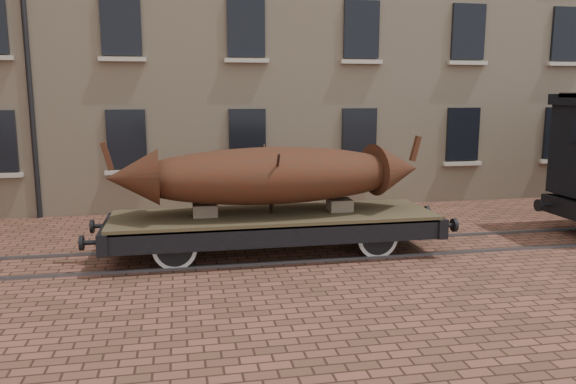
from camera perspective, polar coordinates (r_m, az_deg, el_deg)
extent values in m
plane|color=#523325|center=(13.12, 9.62, -5.67)|extent=(90.00, 90.00, 0.00)
cube|color=beige|center=(23.32, 8.37, 18.53)|extent=(40.00, 10.00, 14.00)
cube|color=black|center=(16.88, -16.08, 5.17)|extent=(1.10, 0.12, 1.70)
cube|color=beige|center=(16.92, -15.94, 1.95)|extent=(1.30, 0.18, 0.12)
cube|color=black|center=(16.93, -4.15, 5.55)|extent=(1.10, 0.12, 1.70)
cube|color=beige|center=(16.97, -4.08, 2.34)|extent=(1.30, 0.18, 0.12)
cube|color=black|center=(17.69, 7.23, 5.69)|extent=(1.10, 0.12, 1.70)
cube|color=beige|center=(17.73, 7.23, 2.62)|extent=(1.30, 0.18, 0.12)
cube|color=black|center=(19.08, 17.32, 5.63)|extent=(1.10, 0.12, 1.70)
cube|color=beige|center=(19.11, 17.26, 2.78)|extent=(1.30, 0.18, 0.12)
cube|color=black|center=(20.96, 25.82, 5.44)|extent=(1.10, 0.12, 1.70)
cube|color=beige|center=(20.99, 25.72, 2.85)|extent=(1.30, 0.18, 0.12)
cube|color=black|center=(16.93, -16.62, 16.02)|extent=(1.10, 0.12, 1.70)
cube|color=beige|center=(16.79, -16.48, 12.82)|extent=(1.30, 0.18, 0.12)
cube|color=black|center=(16.98, -4.29, 16.38)|extent=(1.10, 0.12, 1.70)
cube|color=beige|center=(16.85, -4.22, 13.19)|extent=(1.30, 0.18, 0.12)
cube|color=black|center=(17.74, 7.47, 16.05)|extent=(1.10, 0.12, 1.70)
cube|color=beige|center=(17.61, 7.46, 13.00)|extent=(1.30, 0.18, 0.12)
cube|color=black|center=(19.12, 17.84, 15.23)|extent=(1.10, 0.12, 1.70)
cube|color=beige|center=(19.00, 17.77, 12.39)|extent=(1.30, 0.18, 0.12)
cube|color=black|center=(21.00, 26.51, 14.17)|extent=(1.10, 0.12, 1.70)
cube|color=beige|center=(20.89, 26.40, 11.58)|extent=(1.30, 0.18, 0.12)
cube|color=#59595E|center=(12.46, 10.79, -6.40)|extent=(30.00, 0.08, 0.06)
cube|color=#59595E|center=(13.76, 8.58, -4.76)|extent=(30.00, 0.08, 0.06)
cube|color=#4A3F28|center=(12.25, -1.44, -2.43)|extent=(6.97, 2.05, 0.11)
cube|color=black|center=(11.40, -0.64, -4.54)|extent=(6.97, 0.15, 0.42)
cube|color=black|center=(13.22, -2.12, -2.50)|extent=(6.97, 0.15, 0.42)
cube|color=black|center=(12.24, -17.79, -4.01)|extent=(0.20, 2.14, 0.42)
cylinder|color=black|center=(11.60, -19.46, -4.86)|extent=(0.33, 0.09, 0.09)
cylinder|color=black|center=(11.63, -20.23, -4.88)|extent=(0.07, 0.30, 0.30)
cylinder|color=black|center=(12.94, -18.58, -3.30)|extent=(0.33, 0.09, 0.09)
cylinder|color=black|center=(12.97, -19.28, -3.31)|extent=(0.07, 0.30, 0.30)
cube|color=black|center=(13.32, 13.54, -2.68)|extent=(0.20, 2.14, 0.42)
cylinder|color=black|center=(12.82, 15.89, -3.28)|extent=(0.33, 0.09, 0.09)
cylinder|color=black|center=(12.89, 16.52, -3.24)|extent=(0.07, 0.30, 0.30)
cylinder|color=black|center=(14.04, 13.33, -2.02)|extent=(0.33, 0.09, 0.09)
cylinder|color=black|center=(14.11, 13.92, -1.99)|extent=(0.07, 0.30, 0.30)
cylinder|color=black|center=(12.19, -11.42, -4.76)|extent=(0.09, 1.77, 0.09)
cylinder|color=silver|center=(11.50, -11.43, -5.66)|extent=(0.89, 0.07, 0.89)
cylinder|color=black|center=(11.50, -11.43, -5.66)|extent=(0.73, 0.09, 0.73)
cube|color=black|center=(11.33, -11.48, -4.73)|extent=(0.84, 0.07, 0.09)
cylinder|color=silver|center=(12.89, -11.41, -3.95)|extent=(0.89, 0.07, 0.89)
cylinder|color=black|center=(12.89, -11.41, -3.95)|extent=(0.73, 0.09, 0.73)
cube|color=black|center=(12.95, -11.44, -2.87)|extent=(0.84, 0.07, 0.09)
cylinder|color=black|center=(12.87, 8.02, -3.87)|extent=(0.09, 1.77, 0.09)
cylinder|color=silver|center=(12.21, 9.12, -4.66)|extent=(0.89, 0.07, 0.89)
cylinder|color=black|center=(12.21, 9.12, -4.66)|extent=(0.73, 0.09, 0.73)
cube|color=black|center=(12.06, 9.33, -3.76)|extent=(0.84, 0.07, 0.09)
cylinder|color=silver|center=(13.53, 7.03, -3.16)|extent=(0.89, 0.07, 0.89)
cylinder|color=black|center=(13.53, 7.03, -3.16)|extent=(0.73, 0.09, 0.73)
cube|color=black|center=(13.59, 6.91, -2.14)|extent=(0.84, 0.07, 0.09)
cube|color=black|center=(12.34, -1.43, -4.07)|extent=(3.72, 0.06, 0.06)
cube|color=brown|center=(12.06, -8.43, -1.83)|extent=(0.51, 0.46, 0.26)
cube|color=brown|center=(12.54, 5.27, -1.31)|extent=(0.51, 0.46, 0.26)
ellipsoid|color=#4A1D0F|center=(12.08, -1.72, 1.69)|extent=(6.15, 2.14, 1.22)
cone|color=#4A1D0F|center=(11.84, -15.52, 1.41)|extent=(1.10, 1.20, 1.15)
cube|color=#4A1D0F|center=(11.81, -17.91, 3.48)|extent=(0.25, 0.14, 0.58)
cone|color=#4A1D0F|center=(12.96, 10.86, 2.32)|extent=(1.10, 1.20, 1.15)
cube|color=#4A1D0F|center=(13.11, 12.81, 4.32)|extent=(0.25, 0.14, 0.58)
cylinder|color=black|center=(11.62, -1.33, 0.71)|extent=(0.05, 1.04, 1.44)
cylinder|color=black|center=(12.58, -2.08, 1.43)|extent=(0.05, 1.04, 1.44)
cube|color=black|center=(15.37, 27.11, -1.71)|extent=(0.21, 2.34, 0.44)
cylinder|color=black|center=(15.72, 24.11, -1.24)|extent=(0.08, 0.31, 0.31)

